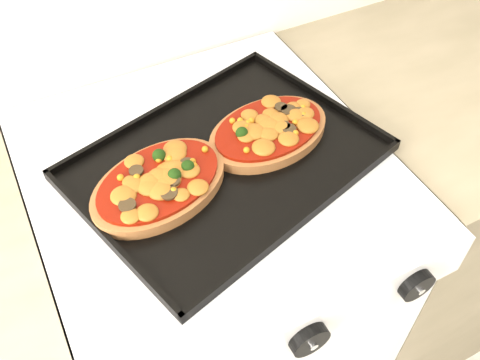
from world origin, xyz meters
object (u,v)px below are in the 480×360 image
stove (216,296)px  baking_tray (226,159)px  pizza_right (268,130)px  pizza_left (159,183)px

stove → baking_tray: bearing=-38.6°
stove → baking_tray: 0.47m
pizza_right → pizza_left: bearing=-172.6°
baking_tray → pizza_left: (-0.12, -0.01, 0.02)m
stove → pizza_right: pizza_right is taller
pizza_left → pizza_right: 0.21m
stove → pizza_left: bearing=-162.2°
baking_tray → stove: bearing=125.3°
stove → pizza_right: size_ratio=4.04×
pizza_right → stove: bearing=178.1°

